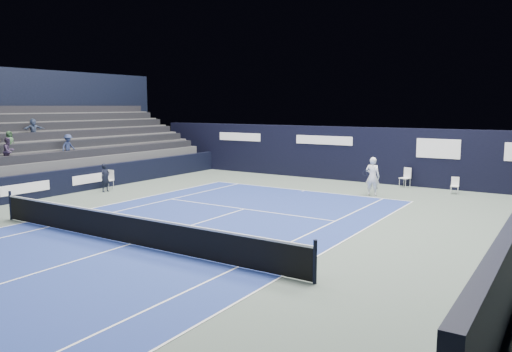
{
  "coord_description": "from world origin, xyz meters",
  "views": [
    {
      "loc": [
        11.51,
        -10.57,
        4.29
      ],
      "look_at": [
        0.0,
        7.29,
        1.3
      ],
      "focal_mm": 35.0,
      "sensor_mm": 36.0,
      "label": 1
    }
  ],
  "objects_px": {
    "folding_chair_back_a": "(406,176)",
    "folding_chair_back_b": "(455,184)",
    "line_judge_chair": "(109,178)",
    "tennis_player": "(373,176)",
    "tennis_net": "(129,229)"
  },
  "relations": [
    {
      "from": "line_judge_chair",
      "to": "folding_chair_back_a",
      "type": "bearing_deg",
      "value": 36.39
    },
    {
      "from": "folding_chair_back_b",
      "to": "folding_chair_back_a",
      "type": "bearing_deg",
      "value": 158.27
    },
    {
      "from": "folding_chair_back_b",
      "to": "tennis_net",
      "type": "xyz_separation_m",
      "value": [
        -6.63,
        -15.08,
        0.04
      ]
    },
    {
      "from": "folding_chair_back_a",
      "to": "folding_chair_back_b",
      "type": "xyz_separation_m",
      "value": [
        2.62,
        -0.75,
        -0.12
      ]
    },
    {
      "from": "folding_chair_back_a",
      "to": "tennis_net",
      "type": "height_order",
      "value": "tennis_net"
    },
    {
      "from": "line_judge_chair",
      "to": "tennis_net",
      "type": "bearing_deg",
      "value": -36.54
    },
    {
      "from": "folding_chair_back_b",
      "to": "line_judge_chair",
      "type": "distance_m",
      "value": 17.48
    },
    {
      "from": "line_judge_chair",
      "to": "tennis_player",
      "type": "bearing_deg",
      "value": 25.83
    },
    {
      "from": "folding_chair_back_b",
      "to": "tennis_player",
      "type": "distance_m",
      "value": 4.24
    },
    {
      "from": "folding_chair_back_a",
      "to": "tennis_player",
      "type": "relative_size",
      "value": 0.56
    },
    {
      "from": "folding_chair_back_a",
      "to": "folding_chair_back_b",
      "type": "bearing_deg",
      "value": 5.66
    },
    {
      "from": "tennis_player",
      "to": "tennis_net",
      "type": "bearing_deg",
      "value": -105.25
    },
    {
      "from": "tennis_player",
      "to": "folding_chair_back_a",
      "type": "bearing_deg",
      "value": 79.61
    },
    {
      "from": "line_judge_chair",
      "to": "tennis_player",
      "type": "distance_m",
      "value": 13.39
    },
    {
      "from": "folding_chair_back_b",
      "to": "line_judge_chair",
      "type": "height_order",
      "value": "line_judge_chair"
    }
  ]
}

